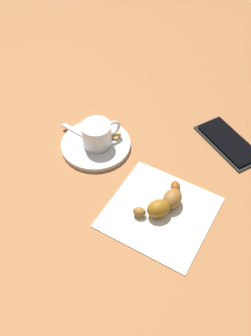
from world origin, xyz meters
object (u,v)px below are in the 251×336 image
(saucer, at_px, (96,145))
(sugar_packet, at_px, (105,133))
(teaspoon, at_px, (93,140))
(croissant, at_px, (164,203))
(espresso_cup, at_px, (97,134))
(napkin, at_px, (160,212))
(cell_phone, at_px, (228,142))

(saucer, distance_m, sugar_packet, 0.03)
(teaspoon, bearing_deg, saucer, 2.76)
(saucer, xyz_separation_m, teaspoon, (-0.01, -0.00, 0.01))
(sugar_packet, relative_size, croissant, 0.54)
(croissant, bearing_deg, teaspoon, 174.73)
(saucer, relative_size, teaspoon, 1.12)
(espresso_cup, height_order, napkin, espresso_cup)
(teaspoon, xyz_separation_m, napkin, (0.21, -0.03, -0.01))
(teaspoon, height_order, napkin, teaspoon)
(espresso_cup, height_order, sugar_packet, espresso_cup)
(teaspoon, bearing_deg, sugar_packet, 88.09)
(saucer, relative_size, croissant, 1.23)
(teaspoon, distance_m, napkin, 0.21)
(saucer, height_order, sugar_packet, sugar_packet)
(saucer, xyz_separation_m, cell_phone, (0.19, 0.20, -0.00))
(espresso_cup, bearing_deg, sugar_packet, 108.13)
(sugar_packet, relative_size, cell_phone, 0.39)
(sugar_packet, xyz_separation_m, cell_phone, (0.20, 0.17, -0.01))
(teaspoon, distance_m, sugar_packet, 0.03)
(espresso_cup, relative_size, teaspoon, 0.66)
(saucer, relative_size, sugar_packet, 2.29)
(napkin, height_order, cell_phone, cell_phone)
(espresso_cup, relative_size, cell_phone, 0.52)
(sugar_packet, xyz_separation_m, croissant, (0.21, -0.05, 0.00))
(napkin, xyz_separation_m, croissant, (-0.00, 0.01, 0.02))
(espresso_cup, bearing_deg, teaspoon, -165.36)
(napkin, bearing_deg, teaspoon, 171.63)
(saucer, relative_size, espresso_cup, 1.71)
(napkin, bearing_deg, saucer, 171.26)
(saucer, bearing_deg, napkin, -8.74)
(sugar_packet, distance_m, napkin, 0.22)
(saucer, xyz_separation_m, espresso_cup, (0.00, 0.00, 0.03))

